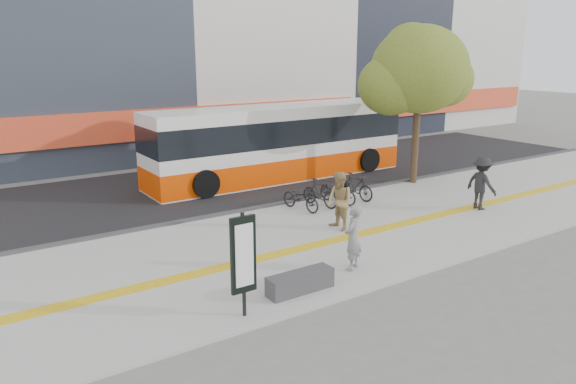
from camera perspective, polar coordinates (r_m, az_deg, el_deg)
ground at (r=14.75m, az=6.91°, el=-6.56°), size 120.00×120.00×0.00m
sidewalk at (r=15.82m, az=3.37°, el=-4.82°), size 40.00×7.00×0.08m
tactile_strip at (r=15.44m, az=4.50°, el=-5.17°), size 40.00×0.45×0.01m
street at (r=22.01m, az=-8.50°, el=0.64°), size 40.00×8.00×0.06m
curb at (r=18.58m, az=-3.16°, el=-1.73°), size 40.00×0.25×0.14m
bench at (r=12.27m, az=1.29°, el=-9.44°), size 1.60×0.45×0.45m
signboard at (r=10.84m, az=-4.72°, el=-6.77°), size 0.55×0.10×2.20m
street_tree at (r=22.23m, az=13.41°, el=12.25°), size 4.40×3.80×6.31m
bus at (r=22.77m, az=-0.95°, el=5.02°), size 11.41×2.71×3.04m
bicycle_row at (r=18.88m, az=4.25°, el=-0.02°), size 3.18×1.72×0.96m
seated_woman at (r=13.32m, az=6.85°, el=-4.75°), size 0.72×0.65×1.66m
pedestrian_tan at (r=16.19m, az=5.44°, el=-0.97°), size 0.69×0.87×1.77m
pedestrian_dark at (r=19.37m, az=19.69°, el=0.87°), size 0.72×1.19×1.79m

